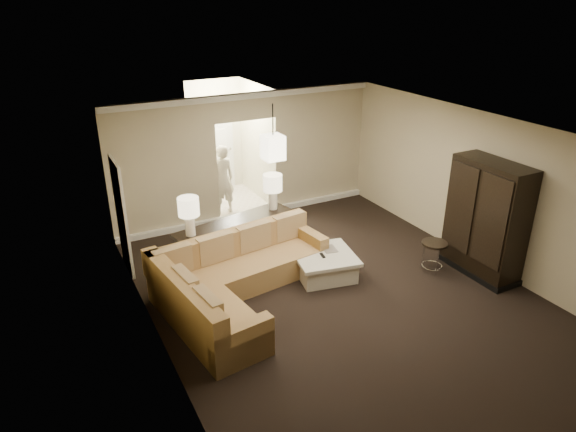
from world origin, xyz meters
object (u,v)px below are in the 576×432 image
drink_table (434,251)px  person (222,176)px  sectional_sofa (234,280)px  coffee_table (324,264)px  console_table (235,239)px  armoire (486,221)px

drink_table → person: person is taller
sectional_sofa → coffee_table: sectional_sofa is taller
coffee_table → console_table: 1.70m
console_table → person: bearing=61.7°
sectional_sofa → drink_table: bearing=-20.2°
coffee_table → console_table: size_ratio=0.52×
console_table → person: 2.55m
sectional_sofa → armoire: armoire is taller
sectional_sofa → console_table: bearing=58.5°
coffee_table → armoire: (2.57, -1.21, 0.79)m
armoire → drink_table: armoire is taller
drink_table → armoire: bearing=-29.6°
console_table → armoire: size_ratio=1.14×
coffee_table → console_table: console_table is taller
armoire → drink_table: bearing=150.4°
coffee_table → drink_table: (1.84, -0.79, 0.20)m
armoire → person: armoire is taller
sectional_sofa → console_table: size_ratio=1.35×
sectional_sofa → armoire: size_ratio=1.53×
sectional_sofa → coffee_table: size_ratio=2.59×
sectional_sofa → coffee_table: bearing=-7.9°
armoire → sectional_sofa: bearing=164.3°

